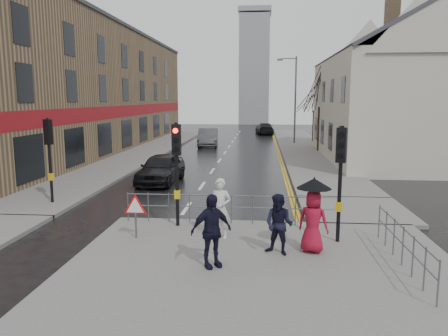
% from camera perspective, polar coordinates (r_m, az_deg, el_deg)
% --- Properties ---
extents(ground, '(120.00, 120.00, 0.00)m').
position_cam_1_polar(ground, '(14.55, -6.97, -8.18)').
color(ground, black).
rests_on(ground, ground).
extents(near_pavement, '(10.00, 9.00, 0.14)m').
position_cam_1_polar(near_pavement, '(10.94, 5.05, -13.71)').
color(near_pavement, '#605E5B').
rests_on(near_pavement, ground).
extents(left_pavement, '(4.00, 44.00, 0.14)m').
position_cam_1_polar(left_pavement, '(38.02, -9.44, 2.56)').
color(left_pavement, '#605E5B').
rests_on(left_pavement, ground).
extents(right_pavement, '(4.00, 40.00, 0.14)m').
position_cam_1_polar(right_pavement, '(38.98, 10.20, 2.70)').
color(right_pavement, '#605E5B').
rests_on(right_pavement, ground).
extents(pavement_bridge_right, '(4.00, 4.20, 0.14)m').
position_cam_1_polar(pavement_bridge_right, '(17.49, 16.64, -5.32)').
color(pavement_bridge_right, '#605E5B').
rests_on(pavement_bridge_right, ground).
extents(building_left_terrace, '(8.00, 42.00, 10.00)m').
position_cam_1_polar(building_left_terrace, '(38.60, -18.05, 9.67)').
color(building_left_terrace, '#876C4E').
rests_on(building_left_terrace, ground).
extents(building_right_cream, '(9.00, 16.40, 10.10)m').
position_cam_1_polar(building_right_cream, '(32.87, 21.27, 9.30)').
color(building_right_cream, beige).
rests_on(building_right_cream, ground).
extents(church_tower, '(5.00, 5.00, 18.00)m').
position_cam_1_polar(church_tower, '(75.75, 3.98, 12.61)').
color(church_tower, gray).
rests_on(church_tower, ground).
extents(traffic_signal_near_left, '(0.28, 0.27, 3.40)m').
position_cam_1_polar(traffic_signal_near_left, '(14.18, -6.21, 1.55)').
color(traffic_signal_near_left, black).
rests_on(traffic_signal_near_left, near_pavement).
extents(traffic_signal_near_right, '(0.34, 0.33, 3.40)m').
position_cam_1_polar(traffic_signal_near_right, '(12.92, 15.00, 0.56)').
color(traffic_signal_near_right, black).
rests_on(traffic_signal_near_right, near_pavement).
extents(traffic_signal_far_left, '(0.34, 0.33, 3.40)m').
position_cam_1_polar(traffic_signal_far_left, '(18.71, -21.89, 2.77)').
color(traffic_signal_far_left, black).
rests_on(traffic_signal_far_left, left_pavement).
extents(guard_railing_front, '(7.14, 0.04, 1.00)m').
position_cam_1_polar(guard_railing_front, '(14.63, 0.97, -4.53)').
color(guard_railing_front, '#595B5E').
rests_on(guard_railing_front, near_pavement).
extents(guard_railing_side, '(0.04, 4.54, 1.00)m').
position_cam_1_polar(guard_railing_side, '(11.92, 22.37, -8.48)').
color(guard_railing_side, '#595B5E').
rests_on(guard_railing_side, near_pavement).
extents(warning_sign, '(0.80, 0.07, 1.35)m').
position_cam_1_polar(warning_sign, '(13.34, -11.51, -5.26)').
color(warning_sign, '#595B5E').
rests_on(warning_sign, near_pavement).
extents(street_lamp, '(1.83, 0.25, 8.00)m').
position_cam_1_polar(street_lamp, '(41.69, 9.07, 9.52)').
color(street_lamp, '#595B5E').
rests_on(street_lamp, right_pavement).
extents(tree_near, '(2.40, 2.40, 6.58)m').
position_cam_1_polar(tree_near, '(35.89, 12.48, 10.20)').
color(tree_near, '#2E2319').
rests_on(tree_near, right_pavement).
extents(tree_far, '(2.40, 2.40, 5.64)m').
position_cam_1_polar(tree_far, '(43.88, 11.75, 9.04)').
color(tree_far, '#2E2319').
rests_on(tree_far, right_pavement).
extents(pedestrian_a, '(0.75, 0.58, 1.81)m').
position_cam_1_polar(pedestrian_a, '(13.12, -0.47, -5.30)').
color(pedestrian_a, silver).
rests_on(pedestrian_a, near_pavement).
extents(pedestrian_b, '(0.99, 0.90, 1.65)m').
position_cam_1_polar(pedestrian_b, '(11.85, 7.20, -7.34)').
color(pedestrian_b, black).
rests_on(pedestrian_b, near_pavement).
extents(pedestrian_with_umbrella, '(0.98, 0.96, 2.05)m').
position_cam_1_polar(pedestrian_with_umbrella, '(12.10, 11.58, -5.67)').
color(pedestrian_with_umbrella, maroon).
rests_on(pedestrian_with_umbrella, near_pavement).
extents(pedestrian_d, '(1.16, 0.96, 1.86)m').
position_cam_1_polar(pedestrian_d, '(10.89, -1.69, -8.21)').
color(pedestrian_d, black).
rests_on(pedestrian_d, near_pavement).
extents(car_parked, '(2.04, 4.53, 1.51)m').
position_cam_1_polar(car_parked, '(22.58, -8.24, -0.06)').
color(car_parked, black).
rests_on(car_parked, ground).
extents(car_mid, '(2.10, 5.01, 1.61)m').
position_cam_1_polar(car_mid, '(39.77, -2.12, 4.02)').
color(car_mid, '#424547').
rests_on(car_mid, ground).
extents(car_far, '(2.37, 4.91, 1.38)m').
position_cam_1_polar(car_far, '(53.22, 5.32, 5.14)').
color(car_far, black).
rests_on(car_far, ground).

